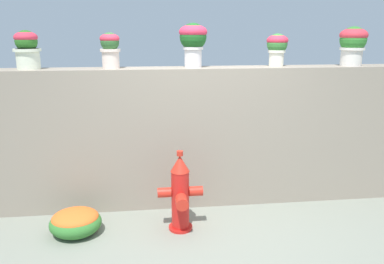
{
  "coord_description": "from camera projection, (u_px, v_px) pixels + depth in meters",
  "views": [
    {
      "loc": [
        -0.55,
        -3.27,
        2.13
      ],
      "look_at": [
        -0.08,
        0.86,
        0.97
      ],
      "focal_mm": 34.82,
      "sensor_mm": 36.0,
      "label": 1
    }
  ],
  "objects": [
    {
      "name": "ground_plane",
      "position": [
        209.0,
        247.0,
        3.76
      ],
      "size": [
        24.0,
        24.0,
        0.0
      ],
      "primitive_type": "plane",
      "color": "gray"
    },
    {
      "name": "stone_wall",
      "position": [
        196.0,
        137.0,
        4.55
      ],
      "size": [
        6.4,
        0.36,
        1.7
      ],
      "primitive_type": "cube",
      "color": "gray",
      "rests_on": "ground"
    },
    {
      "name": "potted_plant_1",
      "position": [
        27.0,
        48.0,
        4.07
      ],
      "size": [
        0.29,
        0.29,
        0.42
      ],
      "color": "silver",
      "rests_on": "stone_wall"
    },
    {
      "name": "potted_plant_2",
      "position": [
        110.0,
        47.0,
        4.14
      ],
      "size": [
        0.23,
        0.23,
        0.4
      ],
      "color": "beige",
      "rests_on": "stone_wall"
    },
    {
      "name": "potted_plant_3",
      "position": [
        193.0,
        39.0,
        4.23
      ],
      "size": [
        0.32,
        0.32,
        0.5
      ],
      "color": "silver",
      "rests_on": "stone_wall"
    },
    {
      "name": "potted_plant_4",
      "position": [
        277.0,
        46.0,
        4.39
      ],
      "size": [
        0.25,
        0.25,
        0.38
      ],
      "color": "silver",
      "rests_on": "stone_wall"
    },
    {
      "name": "potted_plant_5",
      "position": [
        353.0,
        42.0,
        4.43
      ],
      "size": [
        0.32,
        0.32,
        0.46
      ],
      "color": "silver",
      "rests_on": "stone_wall"
    },
    {
      "name": "fire_hydrant",
      "position": [
        180.0,
        195.0,
        3.99
      ],
      "size": [
        0.49,
        0.39,
        0.9
      ],
      "color": "red",
      "rests_on": "ground"
    },
    {
      "name": "flower_bush_left",
      "position": [
        76.0,
        221.0,
        3.97
      ],
      "size": [
        0.55,
        0.49,
        0.28
      ],
      "color": "#357830",
      "rests_on": "ground"
    }
  ]
}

